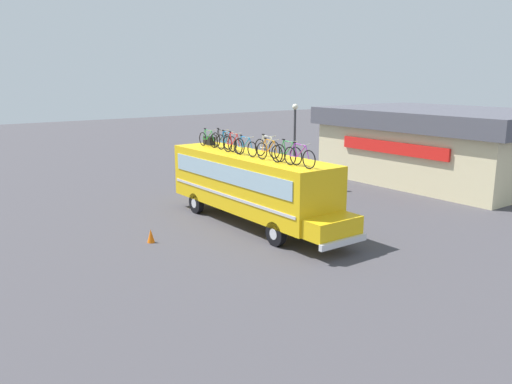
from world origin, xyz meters
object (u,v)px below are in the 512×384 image
Objects in this scene: bus at (252,183)px; street_lamp at (295,137)px; rooftop_bicycle_7 at (269,151)px; traffic_cone at (151,236)px; rooftop_bicycle_2 at (221,140)px; rooftop_bicycle_1 at (208,139)px; rooftop_bicycle_3 at (226,142)px; rooftop_bicycle_9 at (299,157)px; rooftop_bicycle_5 at (245,147)px; rooftop_bicycle_8 at (288,154)px; luggage_bag_1 at (209,141)px; rooftop_bicycle_6 at (267,148)px; rooftop_bicycle_4 at (233,144)px.

street_lamp is at bearing 125.53° from bus.
rooftop_bicycle_7 reaches higher than traffic_cone.
traffic_cone is at bearing -64.71° from rooftop_bicycle_2.
rooftop_bicycle_1 is at bearing -177.37° from bus.
rooftop_bicycle_3 is 5.30m from rooftop_bicycle_9.
street_lamp reaches higher than rooftop_bicycle_9.
rooftop_bicycle_9 reaches higher than rooftop_bicycle_5.
rooftop_bicycle_7 is at bearing -47.05° from street_lamp.
rooftop_bicycle_8 is (5.25, -0.27, -0.00)m from rooftop_bicycle_2.
rooftop_bicycle_2 is (0.87, 0.20, 0.02)m from rooftop_bicycle_1.
rooftop_bicycle_8 reaches higher than luggage_bag_1.
rooftop_bicycle_2 is 1.02× the size of rooftop_bicycle_8.
rooftop_bicycle_6 reaches higher than rooftop_bicycle_9.
rooftop_bicycle_5 is at bearing -6.09° from rooftop_bicycle_3.
rooftop_bicycle_1 is 0.34× the size of street_lamp.
rooftop_bicycle_8 is at bearing -42.33° from street_lamp.
rooftop_bicycle_5 is 1.02× the size of rooftop_bicycle_8.
street_lamp is (-1.23, 6.63, -0.48)m from rooftop_bicycle_1.
rooftop_bicycle_6 is 1.01× the size of rooftop_bicycle_8.
rooftop_bicycle_7 reaches higher than luggage_bag_1.
rooftop_bicycle_4 is at bearing -164.01° from rooftop_bicycle_6.
luggage_bag_1 is 0.39× the size of rooftop_bicycle_8.
rooftop_bicycle_9 is at bearing -5.09° from luggage_bag_1.
rooftop_bicycle_6 reaches higher than rooftop_bicycle_8.
street_lamp reaches higher than rooftop_bicycle_4.
rooftop_bicycle_8 reaches higher than traffic_cone.
rooftop_bicycle_2 is at bearing 115.29° from traffic_cone.
rooftop_bicycle_8 is at bearing -0.38° from rooftop_bicycle_3.
rooftop_bicycle_4 reaches higher than bus.
rooftop_bicycle_4 reaches higher than rooftop_bicycle_1.
rooftop_bicycle_9 is (6.98, -0.22, 0.02)m from rooftop_bicycle_1.
rooftop_bicycle_1 is 1.00× the size of rooftop_bicycle_4.
rooftop_bicycle_5 is (3.43, -0.23, 0.00)m from rooftop_bicycle_1.
rooftop_bicycle_9 is at bearing 0.23° from rooftop_bicycle_4.
rooftop_bicycle_6 is at bearing 1.27° from rooftop_bicycle_2.
street_lamp reaches higher than rooftop_bicycle_8.
rooftop_bicycle_6 is at bearing 3.70° from rooftop_bicycle_1.
rooftop_bicycle_2 is 6.12m from rooftop_bicycle_9.
rooftop_bicycle_1 is 1.00× the size of rooftop_bicycle_7.
rooftop_bicycle_5 is at bearing 0.38° from rooftop_bicycle_4.
rooftop_bicycle_3 is at bearing 176.43° from rooftop_bicycle_7.
luggage_bag_1 is at bearing 177.88° from rooftop_bicycle_6.
rooftop_bicycle_4 is at bearing -155.37° from bus.
traffic_cone is (-0.23, -4.47, -3.24)m from rooftop_bicycle_5.
rooftop_bicycle_3 is 0.98× the size of rooftop_bicycle_4.
rooftop_bicycle_1 is (0.67, -0.47, 0.17)m from luggage_bag_1.
rooftop_bicycle_2 reaches higher than rooftop_bicycle_1.
rooftop_bicycle_4 is (1.67, -0.44, 0.01)m from rooftop_bicycle_2.
rooftop_bicycle_1 is 6.13m from rooftop_bicycle_8.
bus is 6.16× the size of rooftop_bicycle_2.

